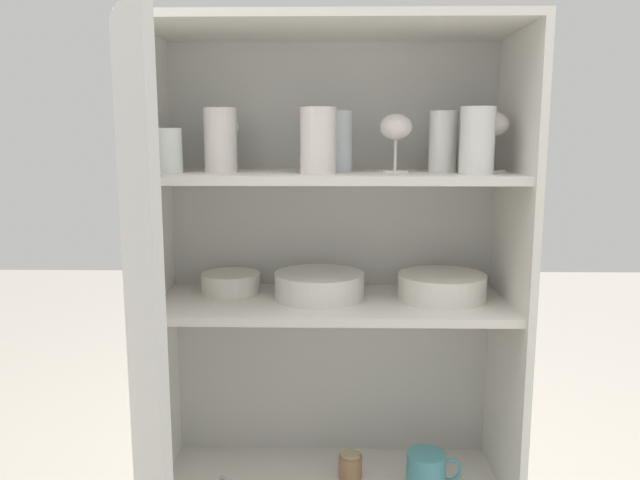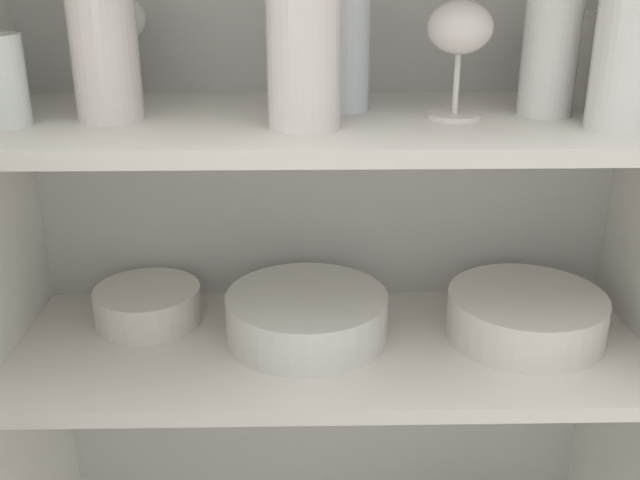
{
  "view_description": "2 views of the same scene",
  "coord_description": "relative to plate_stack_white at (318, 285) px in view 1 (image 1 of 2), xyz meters",
  "views": [
    {
      "loc": [
        0.0,
        -1.31,
        1.18
      ],
      "look_at": [
        -0.03,
        0.15,
        0.93
      ],
      "focal_mm": 35.0,
      "sensor_mm": 36.0,
      "label": 1
    },
    {
      "loc": [
        -0.03,
        -0.73,
        1.28
      ],
      "look_at": [
        -0.01,
        0.2,
        0.92
      ],
      "focal_mm": 42.0,
      "sensor_mm": 36.0,
      "label": 2
    }
  ],
  "objects": [
    {
      "name": "cupboard_back_panel",
      "position": [
        0.03,
        0.15,
        -0.11
      ],
      "size": [
        0.88,
        0.02,
        1.41
      ],
      "primitive_type": "cube",
      "color": "silver",
      "rests_on": "ground_plane"
    },
    {
      "name": "cupboard_side_left",
      "position": [
        -0.4,
        -0.02,
        -0.11
      ],
      "size": [
        0.02,
        0.36,
        1.41
      ],
      "primitive_type": "cube",
      "color": "white",
      "rests_on": "ground_plane"
    },
    {
      "name": "cupboard_side_right",
      "position": [
        0.46,
        -0.02,
        -0.11
      ],
      "size": [
        0.02,
        0.36,
        1.41
      ],
      "primitive_type": "cube",
      "color": "white",
      "rests_on": "ground_plane"
    },
    {
      "name": "cupboard_top_panel",
      "position": [
        0.03,
        -0.02,
        0.61
      ],
      "size": [
        0.88,
        0.36,
        0.02
      ],
      "primitive_type": "cube",
      "color": "white",
      "rests_on": "cupboard_side_left"
    },
    {
      "name": "shelf_board_middle",
      "position": [
        0.03,
        -0.02,
        -0.04
      ],
      "size": [
        0.85,
        0.32,
        0.02
      ],
      "primitive_type": "cube",
      "color": "silver"
    },
    {
      "name": "shelf_board_upper",
      "position": [
        0.03,
        -0.02,
        0.27
      ],
      "size": [
        0.85,
        0.32,
        0.02
      ],
      "primitive_type": "cube",
      "color": "silver"
    },
    {
      "name": "cupboard_door",
      "position": [
        -0.32,
        -0.4,
        -0.11
      ],
      "size": [
        0.2,
        0.41,
        1.41
      ],
      "color": "silver",
      "rests_on": "ground_plane"
    },
    {
      "name": "tumbler_glass_0",
      "position": [
        0.35,
        -0.09,
        0.35
      ],
      "size": [
        0.08,
        0.08,
        0.15
      ],
      "color": "white",
      "rests_on": "shelf_board_upper"
    },
    {
      "name": "tumbler_glass_1",
      "position": [
        0.04,
        0.02,
        0.35
      ],
      "size": [
        0.07,
        0.07,
        0.14
      ],
      "color": "white",
      "rests_on": "shelf_board_upper"
    },
    {
      "name": "tumbler_glass_2",
      "position": [
        -0.34,
        -0.06,
        0.33
      ],
      "size": [
        0.06,
        0.06,
        0.1
      ],
      "color": "white",
      "rests_on": "shelf_board_upper"
    },
    {
      "name": "tumbler_glass_3",
      "position": [
        -0.23,
        -0.03,
        0.35
      ],
      "size": [
        0.08,
        0.08,
        0.15
      ],
      "color": "silver",
      "rests_on": "shelf_board_upper"
    },
    {
      "name": "tumbler_glass_4",
      "position": [
        0.29,
        -0.02,
        0.35
      ],
      "size": [
        0.07,
        0.07,
        0.14
      ],
      "color": "white",
      "rests_on": "shelf_board_upper"
    },
    {
      "name": "tumbler_glass_5",
      "position": [
        -0.0,
        -0.07,
        0.35
      ],
      "size": [
        0.08,
        0.08,
        0.15
      ],
      "color": "silver",
      "rests_on": "shelf_board_upper"
    },
    {
      "name": "tumbler_glass_6",
      "position": [
        0.33,
        0.05,
        0.34
      ],
      "size": [
        0.08,
        0.08,
        0.11
      ],
      "color": "silver",
      "rests_on": "shelf_board_upper"
    },
    {
      "name": "wine_glass_0",
      "position": [
        -0.24,
        0.08,
        0.38
      ],
      "size": [
        0.09,
        0.09,
        0.14
      ],
      "color": "white",
      "rests_on": "shelf_board_upper"
    },
    {
      "name": "wine_glass_1",
      "position": [
        0.18,
        -0.03,
        0.38
      ],
      "size": [
        0.08,
        0.08,
        0.14
      ],
      "color": "silver",
      "rests_on": "shelf_board_upper"
    },
    {
      "name": "wine_glass_2",
      "position": [
        0.4,
        -0.02,
        0.38
      ],
      "size": [
        0.07,
        0.07,
        0.14
      ],
      "color": "silver",
      "rests_on": "shelf_board_upper"
    },
    {
      "name": "plate_stack_white",
      "position": [
        0.0,
        0.0,
        0.0
      ],
      "size": [
        0.22,
        0.22,
        0.06
      ],
      "color": "silver",
      "rests_on": "shelf_board_middle"
    },
    {
      "name": "mixing_bowl_large",
      "position": [
        0.3,
        -0.0,
        0.0
      ],
      "size": [
        0.21,
        0.21,
        0.06
      ],
      "color": "silver",
      "rests_on": "shelf_board_middle"
    },
    {
      "name": "serving_bowl_small",
      "position": [
        -0.23,
        0.05,
        -0.0
      ],
      "size": [
        0.15,
        0.15,
        0.05
      ],
      "color": "silver",
      "rests_on": "shelf_board_middle"
    },
    {
      "name": "coffee_mug_primary",
      "position": [
        0.27,
        -0.06,
        -0.46
      ],
      "size": [
        0.14,
        0.1,
        0.1
      ],
      "color": "teal",
      "rests_on": "shelf_board_lower"
    },
    {
      "name": "storage_jar",
      "position": [
        0.08,
        -0.01,
        -0.47
      ],
      "size": [
        0.06,
        0.06,
        0.07
      ],
      "color": "#99704C",
      "rests_on": "shelf_board_lower"
    }
  ]
}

